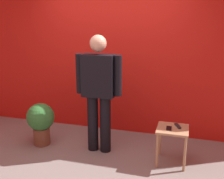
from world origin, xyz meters
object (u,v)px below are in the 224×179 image
Objects in this scene: standing_person at (99,88)px; potted_plant at (41,120)px; side_table at (172,135)px; cell_phone at (169,128)px; tv_remote at (178,126)px.

potted_plant is at bearing -176.10° from standing_person.
potted_plant is at bearing 179.55° from side_table.
side_table is at bearing -0.45° from potted_plant.
potted_plant is at bearing 176.09° from cell_phone.
tv_remote is at bearing 49.39° from side_table.
standing_person reaches higher than side_table.
tv_remote reaches higher than side_table.
standing_person is 1.25m from tv_remote.
potted_plant reaches higher than tv_remote.
side_table is at bearing -152.57° from tv_remote.
standing_person reaches higher than tv_remote.
standing_person is 1.24m from side_table.
standing_person is at bearing 171.36° from cell_phone.
standing_person is 3.36× the size of side_table.
potted_plant is (-2.01, 0.05, -0.12)m from cell_phone.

